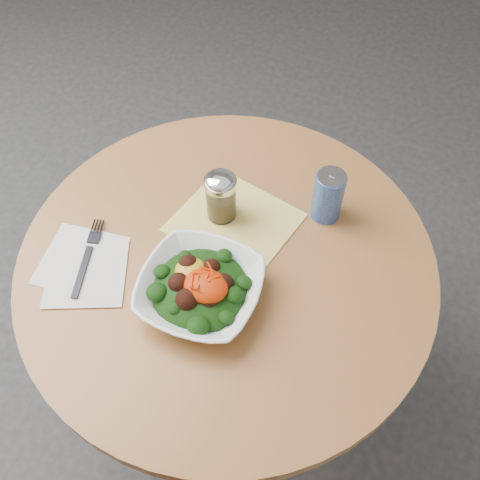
# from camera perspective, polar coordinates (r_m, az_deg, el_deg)

# --- Properties ---
(ground) EXTENTS (6.00, 6.00, 0.00)m
(ground) POSITION_cam_1_polar(r_m,az_deg,el_deg) (1.82, -0.95, -15.06)
(ground) COLOR #2B2B2E
(ground) RESTS_ON ground
(table) EXTENTS (0.90, 0.90, 0.75)m
(table) POSITION_cam_1_polar(r_m,az_deg,el_deg) (1.32, -1.27, -6.60)
(table) COLOR black
(table) RESTS_ON ground
(cloth_napkin) EXTENTS (0.29, 0.27, 0.00)m
(cloth_napkin) POSITION_cam_1_polar(r_m,az_deg,el_deg) (1.20, -0.61, 1.91)
(cloth_napkin) COLOR #E7B60C
(cloth_napkin) RESTS_ON table
(paper_napkins) EXTENTS (0.23, 0.23, 0.00)m
(paper_napkins) POSITION_cam_1_polar(r_m,az_deg,el_deg) (1.18, -16.33, -2.76)
(paper_napkins) COLOR silver
(paper_napkins) RESTS_ON table
(salad_bowl) EXTENTS (0.25, 0.25, 0.09)m
(salad_bowl) POSITION_cam_1_polar(r_m,az_deg,el_deg) (1.07, -4.26, -5.18)
(salad_bowl) COLOR white
(salad_bowl) RESTS_ON table
(fork) EXTENTS (0.08, 0.20, 0.00)m
(fork) POSITION_cam_1_polar(r_m,az_deg,el_deg) (1.19, -15.89, -1.48)
(fork) COLOR black
(fork) RESTS_ON table
(spice_shaker) EXTENTS (0.07, 0.07, 0.13)m
(spice_shaker) POSITION_cam_1_polar(r_m,az_deg,el_deg) (1.17, -2.04, 4.65)
(spice_shaker) COLOR silver
(spice_shaker) RESTS_ON table
(beverage_can) EXTENTS (0.07, 0.07, 0.13)m
(beverage_can) POSITION_cam_1_polar(r_m,az_deg,el_deg) (1.18, 9.37, 4.69)
(beverage_can) COLOR navy
(beverage_can) RESTS_ON table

